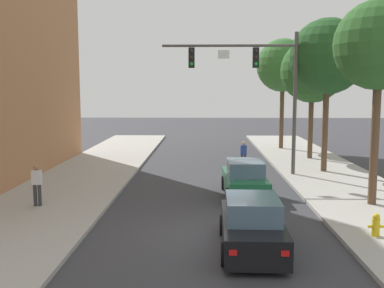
{
  "coord_description": "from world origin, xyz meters",
  "views": [
    {
      "loc": [
        -0.25,
        -13.87,
        4.68
      ],
      "look_at": [
        -0.8,
        7.95,
        2.0
      ],
      "focal_mm": 41.77,
      "sensor_mm": 36.0,
      "label": 1
    }
  ],
  "objects": [
    {
      "name": "car_lead_green",
      "position": [
        1.58,
        5.46,
        0.72
      ],
      "size": [
        1.91,
        4.28,
        1.6
      ],
      "color": "#1E663D",
      "rests_on": "ground"
    },
    {
      "name": "street_tree_farthest",
      "position": [
        5.78,
        20.57,
        6.46
      ],
      "size": [
        4.02,
        4.02,
        8.35
      ],
      "color": "brown",
      "rests_on": "sidewalk_right"
    },
    {
      "name": "street_tree_nearest",
      "position": [
        6.47,
        3.65,
        6.32
      ],
      "size": [
        3.46,
        3.46,
        7.95
      ],
      "color": "brown",
      "rests_on": "sidewalk_right"
    },
    {
      "name": "pedestrian_crossing_road",
      "position": [
        2.13,
        12.24,
        0.91
      ],
      "size": [
        0.36,
        0.22,
        1.64
      ],
      "color": "#333338",
      "rests_on": "ground"
    },
    {
      "name": "street_tree_second",
      "position": [
        6.48,
        10.83,
        6.42
      ],
      "size": [
        4.1,
        4.1,
        8.35
      ],
      "color": "brown",
      "rests_on": "sidewalk_right"
    },
    {
      "name": "sidewalk_left",
      "position": [
        -6.5,
        0.0,
        0.07
      ],
      "size": [
        5.0,
        60.0,
        0.15
      ],
      "primitive_type": "cube",
      "color": "#A8A59E",
      "rests_on": "ground"
    },
    {
      "name": "street_tree_third",
      "position": [
        6.81,
        15.56,
        5.85
      ],
      "size": [
        4.13,
        4.13,
        7.78
      ],
      "color": "brown",
      "rests_on": "sidewalk_right"
    },
    {
      "name": "ground_plane",
      "position": [
        0.0,
        0.0,
        0.0
      ],
      "size": [
        120.0,
        120.0,
        0.0
      ],
      "primitive_type": "plane",
      "color": "#38383D"
    },
    {
      "name": "car_following_black",
      "position": [
        1.18,
        -1.2,
        0.72
      ],
      "size": [
        1.91,
        4.28,
        1.6
      ],
      "color": "black",
      "rests_on": "ground"
    },
    {
      "name": "fire_hydrant",
      "position": [
        5.12,
        -0.31,
        0.51
      ],
      "size": [
        0.48,
        0.24,
        0.72
      ],
      "color": "gold",
      "rests_on": "sidewalk_right"
    },
    {
      "name": "pedestrian_sidewalk_left_walker",
      "position": [
        -6.72,
        3.01,
        1.06
      ],
      "size": [
        0.36,
        0.22,
        1.64
      ],
      "color": "#333338",
      "rests_on": "sidewalk_left"
    },
    {
      "name": "traffic_signal_mast",
      "position": [
        2.57,
        9.94,
        5.37
      ],
      "size": [
        7.12,
        0.38,
        7.5
      ],
      "color": "#514C47",
      "rests_on": "sidewalk_right"
    }
  ]
}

